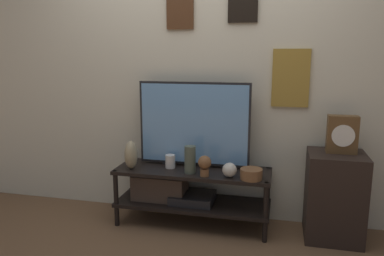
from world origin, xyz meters
The scene contains 12 objects.
ground_plane centered at (0.00, 0.00, 0.00)m, with size 12.00×12.00×0.00m, color brown.
wall_back centered at (0.00, 0.53, 1.35)m, with size 6.40×0.08×2.70m.
media_console centered at (-0.10, 0.26, 0.31)m, with size 1.30×0.44×0.49m.
television centered at (-0.01, 0.35, 0.86)m, with size 0.95×0.05×0.73m.
vase_urn_stoneware centered at (-0.51, 0.16, 0.61)m, with size 0.11×0.15×0.24m.
vase_tall_ceramic centered at (0.00, 0.16, 0.60)m, with size 0.09×0.09×0.22m.
vase_wide_bowl centered at (0.50, 0.12, 0.53)m, with size 0.17×0.17×0.08m.
vase_round_glass centered at (0.33, 0.14, 0.54)m, with size 0.11×0.11×0.11m.
candle_jar centered at (-0.20, 0.26, 0.54)m, with size 0.09×0.09×0.11m.
decorative_bust centered at (0.13, 0.11, 0.58)m, with size 0.11×0.11×0.17m.
side_table centered at (1.14, 0.27, 0.35)m, with size 0.43×0.40×0.69m.
mantel_clock centered at (1.16, 0.30, 0.84)m, with size 0.22×0.11×0.29m.
Camera 1 is at (0.70, -2.68, 1.44)m, focal length 35.00 mm.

